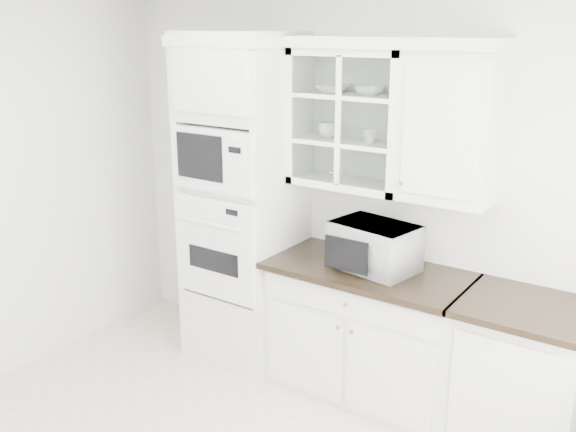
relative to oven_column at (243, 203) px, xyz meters
The scene contains 12 objects.
room_shell 1.37m from the oven_column, 52.79° to the right, with size 4.00×3.50×2.70m.
oven_column is the anchor object (origin of this frame).
base_cabinet_run 1.27m from the oven_column, ahead, with size 1.32×0.67×0.92m.
extra_base_cabinet 2.16m from the oven_column, ahead, with size 0.72×0.67×0.92m.
upper_cabinet_glass 1.03m from the oven_column, 12.10° to the left, with size 0.80×0.33×0.90m.
upper_cabinet_solid 1.60m from the oven_column, ahead, with size 0.55×0.33×0.90m, color white.
crown_molding 1.33m from the oven_column, 11.90° to the left, with size 2.14×0.38×0.07m, color white.
countertop_microwave 1.07m from the oven_column, ahead, with size 0.52×0.44×0.30m, color white.
bowl_a 1.07m from the oven_column, 15.79° to the left, with size 0.22×0.22×0.06m, color white.
bowl_b 1.25m from the oven_column, 10.76° to the left, with size 0.19×0.19×0.06m, color white.
cup_a 0.85m from the oven_column, 14.80° to the left, with size 0.14×0.14×0.11m, color white.
cup_b 1.09m from the oven_column, ahead, with size 0.09×0.09×0.09m, color white.
Camera 1 is at (2.06, -2.08, 2.43)m, focal length 40.00 mm.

